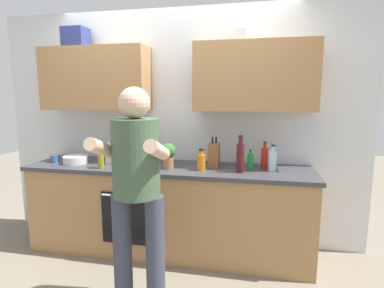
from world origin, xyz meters
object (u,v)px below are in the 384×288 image
bottle_wine (240,156)px  bottle_juice (201,161)px  cup_coffee (144,161)px  bottle_soy (154,156)px  person_standing (136,182)px  bottle_syrup (143,154)px  cup_tea (55,159)px  grocery_bag_rice (120,153)px  mixing_bowl (76,160)px  bottle_oil (101,157)px  bottle_water (273,160)px  bottle_soda (250,161)px  bottle_hotsauce (264,157)px  knife_block (214,155)px  potted_herb (168,154)px

bottle_wine → bottle_juice: bottle_wine is taller
cup_coffee → bottle_soy: bearing=48.3°
person_standing → bottle_syrup: person_standing is taller
bottle_wine → bottle_juice: 0.37m
bottle_syrup → cup_tea: bearing=174.7°
bottle_syrup → bottle_juice: bottle_syrup is taller
bottle_wine → grocery_bag_rice: bottle_wine is taller
bottle_soy → mixing_bowl: bearing=-168.2°
bottle_juice → bottle_oil: bearing=-174.1°
person_standing → bottle_water: person_standing is taller
bottle_soda → bottle_wine: 0.18m
bottle_hotsauce → cup_coffee: 1.21m
person_standing → bottle_water: size_ratio=6.68×
cup_tea → mixing_bowl: bearing=-0.4°
bottle_soda → grocery_bag_rice: (-1.35, 0.03, 0.03)m
bottle_oil → grocery_bag_rice: bottle_oil is taller
mixing_bowl → knife_block: bearing=4.3°
person_standing → bottle_hotsauce: 1.34m
bottle_soy → cup_tea: 1.06m
bottle_syrup → bottle_hotsauce: bottle_syrup is taller
cup_tea → bottle_syrup: bearing=-5.3°
bottle_oil → bottle_hotsauce: 1.59m
bottle_soy → grocery_bag_rice: size_ratio=0.77×
person_standing → bottle_oil: (-0.63, 0.65, 0.03)m
person_standing → bottle_hotsauce: person_standing is taller
bottle_oil → potted_herb: (0.65, 0.11, 0.03)m
bottle_wine → bottle_soy: bottle_wine is taller
cup_tea → bottle_water: bearing=2.0°
bottle_syrup → mixing_bowl: 0.79m
bottle_water → bottle_oil: 1.64m
bottle_juice → cup_coffee: bearing=169.5°
bottle_water → knife_block: (-0.55, 0.03, 0.02)m
bottle_oil → bottle_syrup: bottle_syrup is taller
mixing_bowl → bottle_hotsauce: bearing=5.2°
mixing_bowl → bottle_wine: bearing=-1.3°
bottle_juice → cup_coffee: (-0.61, 0.11, -0.05)m
bottle_syrup → person_standing: bearing=-72.9°
cup_tea → potted_herb: 1.26m
bottle_syrup → grocery_bag_rice: bottle_syrup is taller
bottle_juice → bottle_soy: size_ratio=1.10×
bottle_soy → bottle_wine: bearing=-12.9°
bottle_syrup → bottle_juice: bearing=5.7°
cup_coffee → potted_herb: size_ratio=0.36×
person_standing → cup_coffee: person_standing is taller
bottle_oil → bottle_hotsauce: size_ratio=0.99×
bottle_wine → person_standing: bearing=-133.2°
bottle_water → grocery_bag_rice: (-1.56, 0.05, 0.00)m
cup_coffee → mixing_bowl: 0.73m
cup_coffee → potted_herb: (0.29, -0.10, 0.10)m
bottle_soy → knife_block: knife_block is taller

